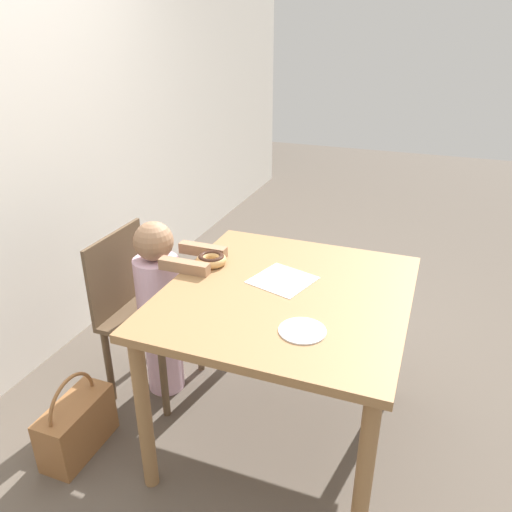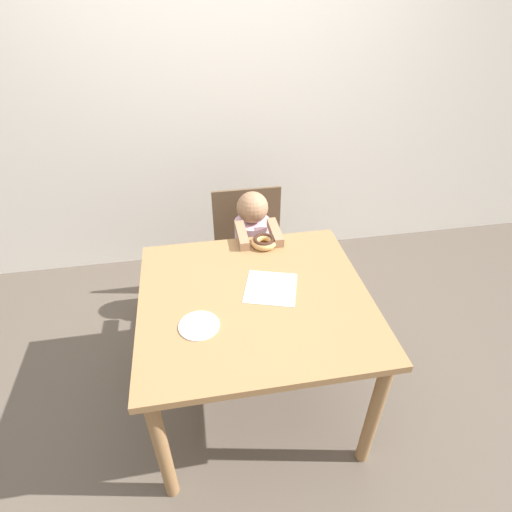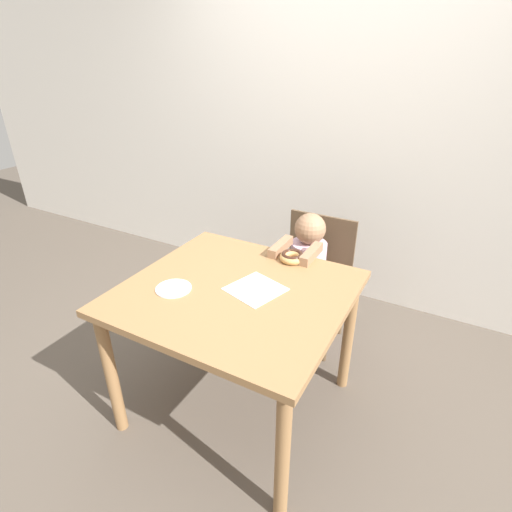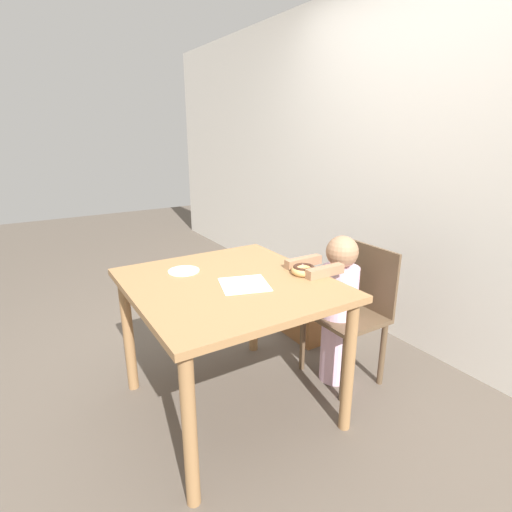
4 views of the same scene
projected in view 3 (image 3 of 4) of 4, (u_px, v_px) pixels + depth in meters
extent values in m
plane|color=brown|center=(239.00, 404.00, 2.25)|extent=(12.00, 12.00, 0.00)
cube|color=silver|center=(342.00, 133.00, 2.82)|extent=(8.00, 0.05, 2.50)
cube|color=olive|center=(236.00, 292.00, 1.91)|extent=(1.05, 0.97, 0.03)
cylinder|color=olive|center=(111.00, 375.00, 1.95)|extent=(0.06, 0.06, 0.73)
cylinder|color=olive|center=(282.00, 458.00, 1.55)|extent=(0.06, 0.06, 0.73)
cylinder|color=olive|center=(211.00, 292.00, 2.61)|extent=(0.06, 0.06, 0.73)
cylinder|color=olive|center=(348.00, 335.00, 2.22)|extent=(0.06, 0.06, 0.73)
cube|color=brown|center=(309.00, 284.00, 2.58)|extent=(0.45, 0.38, 0.03)
cube|color=brown|center=(321.00, 244.00, 2.62)|extent=(0.45, 0.02, 0.40)
cylinder|color=brown|center=(271.00, 316.00, 2.64)|extent=(0.04, 0.04, 0.41)
cylinder|color=brown|center=(326.00, 334.00, 2.48)|extent=(0.04, 0.04, 0.41)
cylinder|color=brown|center=(291.00, 294.00, 2.88)|extent=(0.04, 0.04, 0.41)
cylinder|color=brown|center=(342.00, 308.00, 2.72)|extent=(0.04, 0.04, 0.41)
cylinder|color=silver|center=(304.00, 314.00, 2.64)|extent=(0.19, 0.19, 0.44)
cylinder|color=silver|center=(308.00, 265.00, 2.46)|extent=(0.22, 0.22, 0.30)
sphere|color=#997051|center=(310.00, 229.00, 2.35)|extent=(0.19, 0.19, 0.19)
cube|color=#997051|center=(281.00, 247.00, 2.25)|extent=(0.05, 0.23, 0.05)
cube|color=#997051|center=(311.00, 254.00, 2.18)|extent=(0.05, 0.23, 0.05)
torus|color=tan|center=(292.00, 257.00, 2.15)|extent=(0.14, 0.14, 0.04)
torus|color=#381E14|center=(292.00, 255.00, 2.14)|extent=(0.12, 0.12, 0.02)
cube|color=white|center=(255.00, 289.00, 1.90)|extent=(0.29, 0.29, 0.00)
cube|color=brown|center=(247.00, 295.00, 3.01)|extent=(0.36, 0.16, 0.25)
torus|color=brown|center=(247.00, 281.00, 2.96)|extent=(0.28, 0.02, 0.28)
cylinder|color=white|center=(174.00, 288.00, 1.90)|extent=(0.17, 0.17, 0.01)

